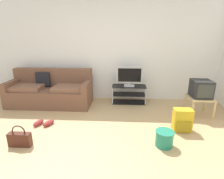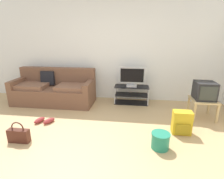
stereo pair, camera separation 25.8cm
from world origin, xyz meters
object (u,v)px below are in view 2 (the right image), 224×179
at_px(couch, 54,90).
at_px(cleaning_bucket, 160,140).
at_px(crt_tv, 205,91).
at_px(flat_tv, 132,77).
at_px(handbag, 19,135).
at_px(tv_stand, 131,95).
at_px(sneakers_pair, 44,120).
at_px(backpack, 182,123).
at_px(side_table, 203,102).

bearing_deg(couch, cleaning_bucket, -33.84).
bearing_deg(crt_tv, flat_tv, 157.66).
xyz_separation_m(crt_tv, handbag, (-3.33, -1.38, -0.48)).
bearing_deg(tv_stand, sneakers_pair, -142.29).
distance_m(flat_tv, backpack, 1.73).
distance_m(couch, backpack, 3.16).
bearing_deg(flat_tv, tv_stand, 90.00).
bearing_deg(sneakers_pair, backpack, -1.10).
bearing_deg(handbag, tv_stand, 48.47).
relative_size(couch, backpack, 4.81).
distance_m(couch, flat_tv, 2.04).
distance_m(flat_tv, cleaning_bucket, 2.02).
xyz_separation_m(flat_tv, side_table, (1.53, -0.64, -0.35)).
height_order(tv_stand, crt_tv, crt_tv).
bearing_deg(crt_tv, couch, 172.99).
distance_m(cleaning_bucket, sneakers_pair, 2.30).
relative_size(tv_stand, handbag, 2.37).
bearing_deg(tv_stand, flat_tv, -90.00).
height_order(tv_stand, flat_tv, flat_tv).
height_order(flat_tv, cleaning_bucket, flat_tv).
relative_size(couch, flat_tv, 3.21).
bearing_deg(crt_tv, handbag, -157.41).
xyz_separation_m(couch, side_table, (3.52, -0.45, 0.02)).
relative_size(couch, cleaning_bucket, 7.01).
xyz_separation_m(tv_stand, backpack, (0.94, -1.39, -0.02)).
xyz_separation_m(couch, cleaning_bucket, (2.50, -1.68, -0.19)).
relative_size(backpack, sneakers_pair, 1.04).
bearing_deg(crt_tv, cleaning_bucket, -129.33).
bearing_deg(couch, backpack, -21.76).
relative_size(side_table, cleaning_bucket, 1.71).
height_order(couch, flat_tv, flat_tv).
bearing_deg(couch, side_table, -7.27).
bearing_deg(handbag, backpack, 13.25).
xyz_separation_m(flat_tv, backpack, (0.94, -1.37, -0.49)).
height_order(side_table, sneakers_pair, side_table).
relative_size(crt_tv, cleaning_bucket, 1.39).
distance_m(couch, crt_tv, 3.56).
bearing_deg(flat_tv, backpack, -55.53).
bearing_deg(cleaning_bucket, handbag, -176.58).
distance_m(tv_stand, sneakers_pair, 2.19).
bearing_deg(couch, tv_stand, 6.16).
height_order(handbag, cleaning_bucket, handbag).
height_order(couch, tv_stand, couch).
bearing_deg(tv_stand, couch, -173.84).
relative_size(couch, tv_stand, 2.35).
relative_size(flat_tv, handbag, 1.74).
xyz_separation_m(handbag, sneakers_pair, (0.07, 0.70, -0.08)).
bearing_deg(cleaning_bucket, side_table, 50.31).
height_order(tv_stand, backpack, tv_stand).
bearing_deg(sneakers_pair, side_table, 11.65).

